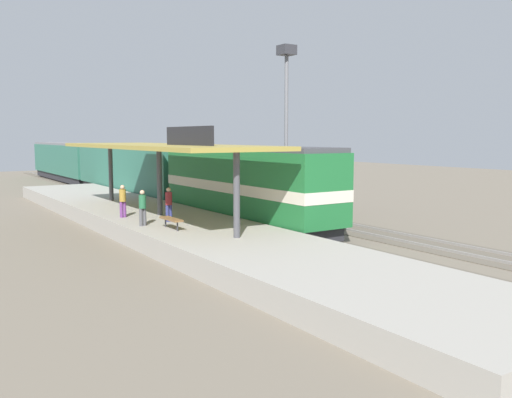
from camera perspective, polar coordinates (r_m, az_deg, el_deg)
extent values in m
plane|color=#706656|center=(33.33, 0.56, -2.31)|extent=(120.00, 120.00, 0.00)
cube|color=#5F5649|center=(32.27, -2.40, -2.57)|extent=(3.20, 110.00, 0.04)
cube|color=gray|center=(31.90, -3.51, -2.57)|extent=(0.10, 110.00, 0.16)
cube|color=gray|center=(32.63, -1.31, -2.36)|extent=(0.10, 110.00, 0.16)
cube|color=#5F5649|center=(34.83, 4.11, -1.91)|extent=(3.20, 110.00, 0.04)
cube|color=gray|center=(34.39, 3.16, -1.91)|extent=(0.10, 110.00, 0.16)
cube|color=gray|center=(35.26, 5.05, -1.72)|extent=(0.10, 110.00, 0.16)
cube|color=#9E998E|center=(30.14, -9.94, -2.49)|extent=(6.00, 44.00, 0.90)
cylinder|color=#47474C|center=(22.77, -2.03, 0.42)|extent=(0.28, 0.28, 3.60)
cylinder|color=#47474C|center=(29.87, -10.02, 1.78)|extent=(0.28, 0.28, 3.60)
cylinder|color=#47474C|center=(37.34, -14.89, 2.59)|extent=(0.28, 0.28, 3.60)
cube|color=#A38E3D|center=(29.78, -10.09, 5.43)|extent=(5.20, 18.00, 0.20)
cube|color=black|center=(26.50, -7.03, 6.54)|extent=(0.12, 4.80, 0.90)
cylinder|color=#333338|center=(24.80, -8.19, -2.84)|extent=(0.07, 0.07, 0.42)
cylinder|color=#333338|center=(25.97, -9.41, -2.44)|extent=(0.07, 0.07, 0.42)
cube|color=brown|center=(25.35, -8.82, -2.08)|extent=(0.44, 1.70, 0.08)
cube|color=#28282D|center=(31.05, -1.11, -2.01)|extent=(2.60, 13.60, 0.70)
cube|color=#1E6B33|center=(30.81, -1.12, 1.85)|extent=(2.90, 14.40, 3.50)
cube|color=#424247|center=(30.71, -1.13, 5.33)|extent=(2.78, 14.11, 0.24)
cube|color=beige|center=(30.83, -1.12, 1.37)|extent=(2.93, 14.43, 0.56)
cube|color=#28282D|center=(47.16, -12.83, 0.76)|extent=(2.60, 19.20, 0.70)
cube|color=#2D6B56|center=(47.00, -12.89, 3.18)|extent=(2.90, 20.00, 3.30)
cube|color=slate|center=(46.94, -12.95, 5.34)|extent=(2.78, 19.60, 0.24)
cube|color=#28282D|center=(66.98, -19.08, 2.22)|extent=(2.60, 19.20, 0.70)
cube|color=#2D6B56|center=(66.88, -19.14, 3.93)|extent=(2.90, 20.00, 3.30)
cube|color=slate|center=(66.83, -19.20, 5.45)|extent=(2.78, 19.60, 0.24)
cube|color=#28282D|center=(38.11, 0.33, -0.42)|extent=(2.50, 11.20, 0.70)
cube|color=#4C564C|center=(37.95, 0.34, 2.05)|extent=(2.80, 12.00, 2.60)
cube|color=#3D453D|center=(37.86, 0.34, 4.20)|extent=(2.69, 11.76, 0.24)
cylinder|color=slate|center=(40.67, 3.16, 7.05)|extent=(0.28, 0.28, 11.00)
cube|color=#333338|center=(41.15, 3.21, 15.23)|extent=(1.10, 1.10, 0.70)
cylinder|color=navy|center=(27.55, -9.23, -1.49)|extent=(0.16, 0.16, 0.84)
cylinder|color=navy|center=(27.62, -8.89, -1.46)|extent=(0.16, 0.16, 0.84)
cylinder|color=maroon|center=(27.49, -9.08, 0.05)|extent=(0.34, 0.34, 0.64)
sphere|color=tan|center=(27.44, -9.10, 0.96)|extent=(0.23, 0.23, 0.23)
cylinder|color=#663375|center=(29.45, -13.86, -1.08)|extent=(0.16, 0.16, 0.84)
cylinder|color=#663375|center=(29.51, -13.53, -1.05)|extent=(0.16, 0.16, 0.84)
cylinder|color=olive|center=(29.39, -13.73, 0.37)|extent=(0.34, 0.34, 0.64)
sphere|color=tan|center=(29.35, -13.75, 1.21)|extent=(0.23, 0.23, 0.23)
cylinder|color=#4C4C51|center=(26.46, -11.90, -1.87)|extent=(0.16, 0.16, 0.84)
cylinder|color=#4C4C51|center=(26.53, -11.53, -1.84)|extent=(0.16, 0.16, 0.84)
cylinder|color=#23603D|center=(26.40, -11.75, -0.27)|extent=(0.34, 0.34, 0.64)
sphere|color=tan|center=(26.35, -11.77, 0.67)|extent=(0.23, 0.23, 0.23)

